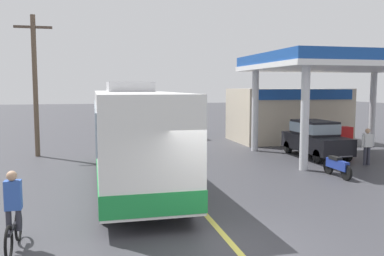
# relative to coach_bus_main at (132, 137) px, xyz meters

# --- Properties ---
(ground) EXTENTS (120.00, 120.00, 0.00)m
(ground) POSITION_rel_coach_bus_main_xyz_m (1.61, 13.69, -1.72)
(ground) COLOR #38383D
(lane_divider_stripe) EXTENTS (0.16, 50.00, 0.01)m
(lane_divider_stripe) POSITION_rel_coach_bus_main_xyz_m (1.61, 8.69, -1.72)
(lane_divider_stripe) COLOR #D8CC4C
(lane_divider_stripe) RESTS_ON ground
(coach_bus_main) EXTENTS (2.60, 11.04, 3.69)m
(coach_bus_main) POSITION_rel_coach_bus_main_xyz_m (0.00, 0.00, 0.00)
(coach_bus_main) COLOR white
(coach_bus_main) RESTS_ON ground
(gas_station_roadside) EXTENTS (9.10, 11.95, 5.10)m
(gas_station_roadside) POSITION_rel_coach_bus_main_xyz_m (10.95, 7.66, 0.91)
(gas_station_roadside) COLOR #194799
(gas_station_roadside) RESTS_ON ground
(car_at_pump) EXTENTS (1.70, 4.20, 1.82)m
(car_at_pump) POSITION_rel_coach_bus_main_xyz_m (9.45, 3.63, -0.71)
(car_at_pump) COLOR black
(car_at_pump) RESTS_ON ground
(minibus_opposing_lane) EXTENTS (2.04, 6.13, 2.44)m
(minibus_opposing_lane) POSITION_rel_coach_bus_main_xyz_m (4.00, 14.87, -0.25)
(minibus_opposing_lane) COLOR #264C9E
(minibus_opposing_lane) RESTS_ON ground
(cyclist_on_shoulder) EXTENTS (0.34, 1.82, 1.72)m
(cyclist_on_shoulder) POSITION_rel_coach_bus_main_xyz_m (-3.05, -5.45, -0.94)
(cyclist_on_shoulder) COLOR black
(cyclist_on_shoulder) RESTS_ON ground
(motorcycle_parked_forecourt) EXTENTS (0.55, 1.80, 0.92)m
(motorcycle_parked_forecourt) POSITION_rel_coach_bus_main_xyz_m (7.85, -0.76, -1.28)
(motorcycle_parked_forecourt) COLOR black
(motorcycle_parked_forecourt) RESTS_ON ground
(pedestrian_near_pump) EXTENTS (0.55, 0.22, 1.66)m
(pedestrian_near_pump) POSITION_rel_coach_bus_main_xyz_m (10.57, 1.11, -0.79)
(pedestrian_near_pump) COLOR #33333F
(pedestrian_near_pump) RESTS_ON ground
(utility_pole_roadside) EXTENTS (1.80, 0.24, 7.04)m
(utility_pole_roadside) POSITION_rel_coach_bus_main_xyz_m (-4.13, 7.06, 1.97)
(utility_pole_roadside) COLOR brown
(utility_pole_roadside) RESTS_ON ground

